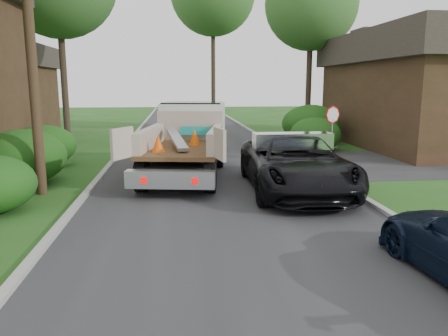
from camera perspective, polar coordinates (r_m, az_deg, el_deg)
ground at (r=9.42m, az=2.25°, el=-9.86°), size 120.00×120.00×0.00m
road at (r=19.05m, az=-2.20°, el=0.75°), size 8.00×90.00×0.02m
curb_left at (r=19.19m, az=-14.50°, el=0.65°), size 0.20×90.00×0.12m
curb_right at (r=19.75m, az=9.75°, el=1.12°), size 0.20×90.00×0.12m
stop_sign at (r=18.94m, az=13.96°, el=5.79°), size 0.71×0.32×2.48m
utility_pole at (r=14.43m, az=-24.11°, el=17.26°), size 2.42×1.25×10.00m
house_right at (r=26.85m, az=26.32°, el=9.34°), size 9.72×12.96×6.20m
hedge_left_b at (r=16.24m, az=-24.79°, el=1.34°), size 2.86×2.86×1.87m
hedge_left_c at (r=19.65m, az=-22.43°, el=2.74°), size 2.60×2.60×1.70m
hedge_right_a at (r=22.99m, az=11.84°, el=4.38°), size 2.60×2.60×1.70m
hedge_right_b at (r=26.02m, az=11.30°, el=5.68°), size 3.38×3.38×2.21m
tree_right_far at (r=30.48m, az=11.35°, el=20.32°), size 6.00×6.00×11.50m
flatbed_truck at (r=16.88m, az=-4.55°, el=4.34°), size 3.97×7.34×2.65m
black_pickup at (r=13.94m, az=9.32°, el=0.58°), size 3.24×6.51×1.77m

